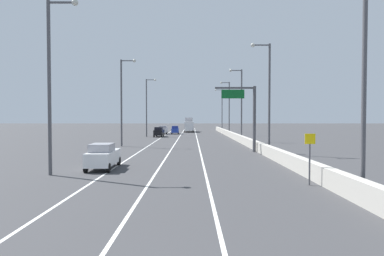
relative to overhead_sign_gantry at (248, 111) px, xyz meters
name	(u,v)px	position (x,y,z in m)	size (l,w,h in m)	color
ground_plane	(190,137)	(-6.93, 30.17, -4.73)	(320.00, 320.00, 0.00)	#38383A
lane_stripe_left	(158,140)	(-12.43, 21.17, -4.73)	(0.16, 130.00, 0.00)	silver
lane_stripe_center	(178,140)	(-8.93, 21.17, -4.73)	(0.16, 130.00, 0.00)	silver
lane_stripe_right	(198,140)	(-5.43, 21.17, -4.73)	(0.16, 130.00, 0.00)	silver
jersey_barrier_right	(250,143)	(1.34, 6.17, -4.18)	(0.60, 120.00, 1.10)	#B2ADA3
overhead_sign_gantry	(248,111)	(0.00, 0.00, 0.00)	(4.68, 0.36, 7.50)	#47474C
speed_advisory_sign	(310,155)	(0.44, -18.93, -2.96)	(0.60, 0.11, 3.00)	#4C4C51
lamp_post_right_near	(360,62)	(1.99, -21.49, 1.98)	(2.14, 0.44, 11.87)	#4C4C51
lamp_post_right_second	(268,92)	(1.69, -2.23, 1.98)	(2.14, 0.44, 11.87)	#4C4C51
lamp_post_right_third	(240,101)	(1.55, 17.04, 1.98)	(2.14, 0.44, 11.87)	#4C4C51
lamp_post_right_fourth	(228,105)	(1.65, 36.31, 1.98)	(2.14, 0.44, 11.87)	#4C4C51
lamp_post_right_fifth	(221,108)	(1.79, 55.58, 1.98)	(2.14, 0.44, 11.87)	#4C4C51
lamp_post_left_near	(53,76)	(-15.80, -15.49, 1.98)	(2.14, 0.44, 11.87)	#4C4C51
lamp_post_left_mid	(123,97)	(-15.78, 7.63, 1.98)	(2.14, 0.44, 11.87)	#4C4C51
lamp_post_left_far	(148,104)	(-15.49, 30.75, 1.98)	(2.14, 0.44, 11.87)	#4C4C51
car_black_0	(159,132)	(-13.13, 30.41, -3.73)	(1.92, 4.49, 2.01)	black
car_white_1	(103,156)	(-13.19, -12.58, -3.75)	(1.92, 4.75, 1.96)	white
car_blue_2	(175,130)	(-10.43, 42.38, -3.76)	(1.91, 4.27, 1.95)	#1E389E
car_silver_3	(163,130)	(-13.29, 42.31, -3.73)	(2.07, 4.52, 1.99)	#B7B7BC
box_truck	(189,125)	(-7.24, 54.40, -2.94)	(2.64, 9.37, 3.93)	silver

